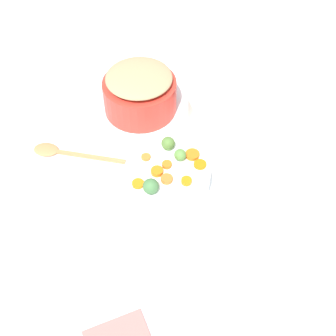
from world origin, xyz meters
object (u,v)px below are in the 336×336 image
(wooden_spoon, at_px, (59,152))
(casserole_dish, at_px, (229,109))
(metal_pot, at_px, (140,96))
(serving_bowl_carrots, at_px, (168,179))

(wooden_spoon, bearing_deg, casserole_dish, 173.44)
(metal_pot, xyz_separation_m, casserole_dish, (-0.23, 0.15, -0.00))
(serving_bowl_carrots, bearing_deg, wooden_spoon, -42.93)
(casserole_dish, bearing_deg, wooden_spoon, -6.56)
(metal_pot, bearing_deg, wooden_spoon, 18.49)
(wooden_spoon, xyz_separation_m, casserole_dish, (-0.50, 0.06, 0.04))
(serving_bowl_carrots, xyz_separation_m, wooden_spoon, (0.24, -0.23, -0.03))
(serving_bowl_carrots, distance_m, wooden_spoon, 0.33)
(wooden_spoon, bearing_deg, metal_pot, -161.51)
(wooden_spoon, distance_m, casserole_dish, 0.51)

